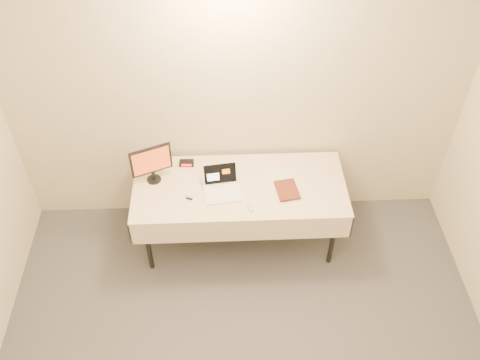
{
  "coord_description": "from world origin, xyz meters",
  "views": [
    {
      "loc": [
        -0.13,
        -1.22,
        4.05
      ],
      "look_at": [
        0.0,
        1.99,
        0.86
      ],
      "focal_mm": 40.0,
      "sensor_mm": 36.0,
      "label": 1
    }
  ],
  "objects_px": {
    "laptop": "(222,185)",
    "book": "(277,183)",
    "table": "(240,191)",
    "monitor": "(151,162)"
  },
  "relations": [
    {
      "from": "laptop",
      "to": "book",
      "type": "bearing_deg",
      "value": -14.17
    },
    {
      "from": "table",
      "to": "monitor",
      "type": "xyz_separation_m",
      "value": [
        -0.75,
        0.1,
        0.28
      ]
    },
    {
      "from": "laptop",
      "to": "book",
      "type": "xyz_separation_m",
      "value": [
        0.47,
        -0.06,
        0.07
      ]
    },
    {
      "from": "laptop",
      "to": "monitor",
      "type": "relative_size",
      "value": 0.94
    },
    {
      "from": "monitor",
      "to": "laptop",
      "type": "bearing_deg",
      "value": -35.55
    },
    {
      "from": "monitor",
      "to": "book",
      "type": "relative_size",
      "value": 1.53
    },
    {
      "from": "book",
      "to": "laptop",
      "type": "bearing_deg",
      "value": 164.34
    },
    {
      "from": "table",
      "to": "laptop",
      "type": "distance_m",
      "value": 0.2
    },
    {
      "from": "table",
      "to": "book",
      "type": "distance_m",
      "value": 0.38
    },
    {
      "from": "monitor",
      "to": "book",
      "type": "bearing_deg",
      "value": -32.66
    }
  ]
}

